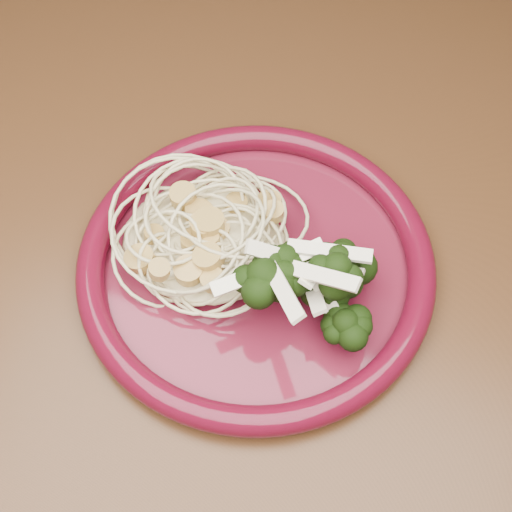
% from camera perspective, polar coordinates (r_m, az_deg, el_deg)
% --- Properties ---
extents(dining_table, '(1.20, 0.80, 0.75)m').
position_cam_1_polar(dining_table, '(0.64, -7.88, -3.76)').
color(dining_table, '#472814').
rests_on(dining_table, ground).
extents(dinner_plate, '(0.31, 0.31, 0.02)m').
position_cam_1_polar(dinner_plate, '(0.53, 0.00, -0.60)').
color(dinner_plate, '#551121').
rests_on(dinner_plate, dining_table).
extents(spaghetti_pile, '(0.14, 0.13, 0.03)m').
position_cam_1_polar(spaghetti_pile, '(0.53, -4.24, 1.68)').
color(spaghetti_pile, beige).
rests_on(spaghetti_pile, dinner_plate).
extents(scallop_cluster, '(0.13, 0.13, 0.04)m').
position_cam_1_polar(scallop_cluster, '(0.50, -4.47, 3.77)').
color(scallop_cluster, tan).
rests_on(scallop_cluster, spaghetti_pile).
extents(broccoli_pile, '(0.11, 0.16, 0.05)m').
position_cam_1_polar(broccoli_pile, '(0.50, 5.51, -1.53)').
color(broccoli_pile, black).
rests_on(broccoli_pile, dinner_plate).
extents(onion_garnish, '(0.08, 0.10, 0.05)m').
position_cam_1_polar(onion_garnish, '(0.47, 5.81, 0.42)').
color(onion_garnish, white).
rests_on(onion_garnish, broccoli_pile).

